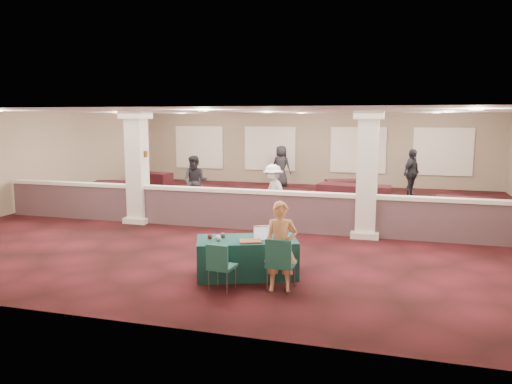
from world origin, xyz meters
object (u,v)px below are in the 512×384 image
(conf_chair_main, at_px, (280,260))
(near_table, at_px, (247,257))
(woman, at_px, (281,246))
(far_table_back_left, at_px, (153,180))
(far_table_front_right, at_px, (463,208))
(conf_chair_side, at_px, (220,263))
(attendee_c, at_px, (412,174))
(attendee_a, at_px, (195,182))
(far_table_front_left, at_px, (116,190))
(far_table_front_center, at_px, (345,195))
(attendee_b, at_px, (273,192))
(far_table_back_right, at_px, (365,195))
(attendee_d, at_px, (281,166))
(far_table_back_center, at_px, (349,189))

(conf_chair_main, bearing_deg, near_table, 140.76)
(woman, bearing_deg, far_table_back_left, 115.90)
(far_table_front_right, bearing_deg, conf_chair_side, -121.49)
(far_table_back_left, bearing_deg, near_table, -54.35)
(woman, bearing_deg, attendee_c, 66.96)
(conf_chair_main, xyz_separation_m, attendee_a, (-4.65, 7.18, 0.31))
(far_table_front_left, relative_size, far_table_front_center, 0.87)
(attendee_b, bearing_deg, far_table_back_right, 97.83)
(far_table_front_left, relative_size, attendee_d, 0.88)
(far_table_front_center, relative_size, far_table_back_right, 1.07)
(near_table, bearing_deg, attendee_b, 77.22)
(far_table_front_center, xyz_separation_m, attendee_c, (2.23, 2.26, 0.56))
(far_table_back_left, bearing_deg, attendee_b, -37.36)
(conf_chair_side, bearing_deg, far_table_back_center, 89.56)
(conf_chair_main, bearing_deg, far_table_back_center, 89.34)
(attendee_d, bearing_deg, far_table_front_center, 142.72)
(far_table_back_center, bearing_deg, attendee_d, 142.28)
(conf_chair_side, bearing_deg, attendee_d, 104.53)
(near_table, height_order, attendee_a, attendee_a)
(attendee_c, bearing_deg, attendee_d, 99.51)
(far_table_front_left, distance_m, attendee_a, 3.85)
(near_table, bearing_deg, woman, -58.76)
(near_table, distance_m, conf_chair_side, 1.00)
(far_table_front_left, height_order, far_table_back_right, far_table_back_right)
(far_table_front_right, bearing_deg, attendee_b, -163.87)
(far_table_back_right, bearing_deg, conf_chair_side, -100.95)
(far_table_front_center, bearing_deg, far_table_back_left, 166.18)
(far_table_back_left, distance_m, attendee_c, 10.75)
(far_table_back_right, distance_m, attendee_d, 5.44)
(woman, height_order, attendee_d, attendee_d)
(woman, xyz_separation_m, attendee_b, (-1.66, 6.00, 0.02))
(far_table_back_right, xyz_separation_m, attendee_a, (-5.48, -2.07, 0.53))
(far_table_front_center, height_order, attendee_d, attendee_d)
(far_table_back_left, bearing_deg, far_table_front_center, -13.82)
(near_table, relative_size, woman, 1.19)
(attendee_d, bearing_deg, attendee_a, 88.29)
(far_table_back_left, xyz_separation_m, attendee_d, (5.27, 1.87, 0.57))
(far_table_front_left, relative_size, far_table_back_center, 0.91)
(conf_chair_main, bearing_deg, far_table_front_center, 89.19)
(attendee_a, bearing_deg, far_table_front_left, 158.36)
(far_table_front_right, xyz_separation_m, attendee_a, (-8.50, -0.47, 0.55))
(conf_chair_side, bearing_deg, woman, 24.93)
(conf_chair_main, bearing_deg, attendee_c, 78.31)
(far_table_front_center, relative_size, attendee_d, 1.02)
(far_table_front_left, distance_m, attendee_b, 7.02)
(near_table, distance_m, far_table_back_center, 9.89)
(far_table_back_right, bearing_deg, near_table, -100.94)
(far_table_back_right, bearing_deg, far_table_back_center, 117.48)
(far_table_front_left, xyz_separation_m, far_table_front_center, (8.50, 0.87, 0.05))
(far_table_back_center, xyz_separation_m, attendee_c, (2.23, 0.79, 0.58))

